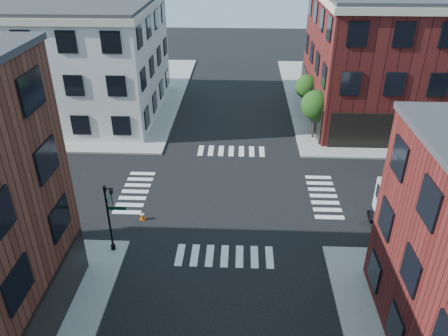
% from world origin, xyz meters
% --- Properties ---
extents(ground, '(120.00, 120.00, 0.00)m').
position_xyz_m(ground, '(0.00, 0.00, 0.00)').
color(ground, black).
rests_on(ground, ground).
extents(sidewalk_ne, '(30.00, 30.00, 0.15)m').
position_xyz_m(sidewalk_ne, '(21.00, 21.00, 0.07)').
color(sidewalk_ne, gray).
rests_on(sidewalk_ne, ground).
extents(sidewalk_nw, '(30.00, 30.00, 0.15)m').
position_xyz_m(sidewalk_nw, '(-21.00, 21.00, 0.07)').
color(sidewalk_nw, gray).
rests_on(sidewalk_nw, ground).
extents(building_ne, '(25.00, 16.00, 12.00)m').
position_xyz_m(building_ne, '(20.50, 16.00, 6.00)').
color(building_ne, '#431210').
rests_on(building_ne, ground).
extents(building_nw, '(22.00, 16.00, 11.00)m').
position_xyz_m(building_nw, '(-19.00, 16.00, 5.50)').
color(building_nw, beige).
rests_on(building_nw, ground).
extents(tree_near, '(2.69, 2.69, 4.49)m').
position_xyz_m(tree_near, '(7.56, 9.98, 3.16)').
color(tree_near, black).
rests_on(tree_near, ground).
extents(tree_far, '(2.43, 2.43, 4.07)m').
position_xyz_m(tree_far, '(7.56, 15.98, 2.87)').
color(tree_far, black).
rests_on(tree_far, ground).
extents(signal_pole, '(1.29, 1.24, 4.60)m').
position_xyz_m(signal_pole, '(-6.72, -6.68, 2.86)').
color(signal_pole, black).
rests_on(signal_pole, ground).
extents(traffic_cone, '(0.39, 0.39, 0.64)m').
position_xyz_m(traffic_cone, '(-5.70, -3.48, 0.31)').
color(traffic_cone, '#CC4A09').
rests_on(traffic_cone, ground).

